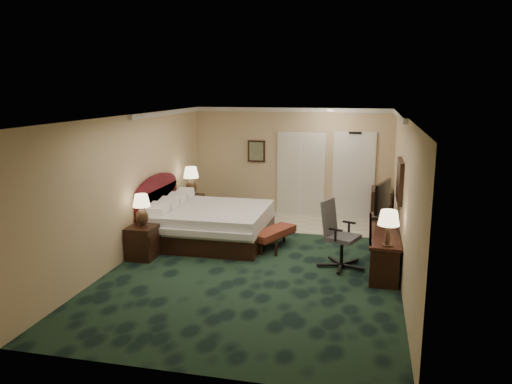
% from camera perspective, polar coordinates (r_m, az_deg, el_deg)
% --- Properties ---
extents(floor, '(5.00, 7.50, 0.00)m').
position_cam_1_polar(floor, '(9.36, 0.39, -8.10)').
color(floor, black).
rests_on(floor, ground).
extents(ceiling, '(5.00, 7.50, 0.00)m').
position_cam_1_polar(ceiling, '(8.80, 0.41, 8.64)').
color(ceiling, silver).
rests_on(ceiling, wall_back).
extents(wall_back, '(5.00, 0.00, 2.70)m').
position_cam_1_polar(wall_back, '(12.62, 4.08, 3.45)').
color(wall_back, '#D7B383').
rests_on(wall_back, ground).
extents(wall_front, '(5.00, 0.00, 2.70)m').
position_cam_1_polar(wall_front, '(5.51, -8.12, -7.88)').
color(wall_front, '#D7B383').
rests_on(wall_front, ground).
extents(wall_left, '(0.00, 7.50, 2.70)m').
position_cam_1_polar(wall_left, '(9.82, -14.00, 0.68)').
color(wall_left, '#D7B383').
rests_on(wall_left, ground).
extents(wall_right, '(0.00, 7.50, 2.70)m').
position_cam_1_polar(wall_right, '(8.80, 16.50, -0.74)').
color(wall_right, '#D7B383').
rests_on(wall_right, ground).
extents(crown_molding, '(5.00, 7.50, 0.10)m').
position_cam_1_polar(crown_molding, '(8.81, 0.41, 8.31)').
color(crown_molding, white).
rests_on(crown_molding, wall_back).
extents(tile_patch, '(3.20, 1.70, 0.01)m').
position_cam_1_polar(tile_patch, '(11.96, 7.63, -3.69)').
color(tile_patch, beige).
rests_on(tile_patch, ground).
extents(headboard, '(0.12, 2.00, 1.40)m').
position_cam_1_polar(headboard, '(10.81, -11.17, -1.70)').
color(headboard, '#430710').
rests_on(headboard, ground).
extents(entry_door, '(1.02, 0.06, 2.18)m').
position_cam_1_polar(entry_door, '(12.50, 11.08, 1.78)').
color(entry_door, white).
rests_on(entry_door, ground).
extents(closet_doors, '(1.20, 0.06, 2.10)m').
position_cam_1_polar(closet_doors, '(12.59, 5.16, 2.03)').
color(closet_doors, beige).
rests_on(closet_doors, ground).
extents(wall_art, '(0.45, 0.06, 0.55)m').
position_cam_1_polar(wall_art, '(12.71, 0.04, 4.68)').
color(wall_art, '#435C4F').
rests_on(wall_art, wall_back).
extents(wall_mirror, '(0.05, 0.95, 0.75)m').
position_cam_1_polar(wall_mirror, '(9.35, 16.11, 1.26)').
color(wall_mirror, white).
rests_on(wall_mirror, wall_right).
extents(bed, '(2.28, 2.11, 0.72)m').
position_cam_1_polar(bed, '(10.57, -5.02, -3.73)').
color(bed, white).
rests_on(bed, ground).
extents(nightstand_near, '(0.50, 0.57, 0.62)m').
position_cam_1_polar(nightstand_near, '(9.77, -12.83, -5.60)').
color(nightstand_near, black).
rests_on(nightstand_near, ground).
extents(nightstand_far, '(0.54, 0.61, 0.67)m').
position_cam_1_polar(nightstand_far, '(12.02, -7.52, -1.98)').
color(nightstand_far, black).
rests_on(nightstand_far, ground).
extents(lamp_near, '(0.41, 0.41, 0.62)m').
position_cam_1_polar(lamp_near, '(9.59, -12.92, -2.07)').
color(lamp_near, black).
rests_on(lamp_near, nightstand_near).
extents(lamp_far, '(0.41, 0.41, 0.69)m').
position_cam_1_polar(lamp_far, '(11.91, -7.42, 1.23)').
color(lamp_far, black).
rests_on(lamp_far, nightstand_far).
extents(bed_bench, '(0.82, 1.21, 0.39)m').
position_cam_1_polar(bed_bench, '(10.15, 1.97, -5.34)').
color(bed_bench, maroon).
rests_on(bed_bench, ground).
extents(desk, '(0.52, 2.40, 0.69)m').
position_cam_1_polar(desk, '(9.46, 14.30, -6.06)').
color(desk, black).
rests_on(desk, ground).
extents(tv, '(0.34, 0.92, 0.73)m').
position_cam_1_polar(tv, '(9.95, 14.28, -0.93)').
color(tv, black).
rests_on(tv, desk).
extents(desk_lamp, '(0.44, 0.44, 0.60)m').
position_cam_1_polar(desk_lamp, '(8.26, 14.88, -4.02)').
color(desk_lamp, black).
rests_on(desk_lamp, desk).
extents(desk_chair, '(0.90, 0.88, 1.22)m').
position_cam_1_polar(desk_chair, '(9.09, 9.83, -4.85)').
color(desk_chair, '#4A4954').
rests_on(desk_chair, ground).
extents(minibar, '(0.46, 0.82, 0.87)m').
position_cam_1_polar(minibar, '(12.11, 14.05, -1.66)').
color(minibar, black).
rests_on(minibar, ground).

